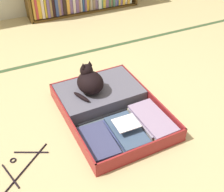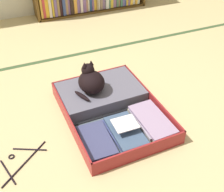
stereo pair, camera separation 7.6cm
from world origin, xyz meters
TOP-DOWN VIEW (x-y plane):
  - ground_plane at (0.00, 0.00)m, footprint 10.00×10.00m
  - tatami_border at (0.00, 1.18)m, footprint 4.80×0.05m
  - open_suitcase at (0.00, 0.25)m, footprint 0.70×0.94m
  - black_cat at (-0.09, 0.39)m, footprint 0.26×0.26m
  - clothes_hanger at (-0.73, -0.01)m, footprint 0.33×0.30m

SIDE VIEW (x-z plane):
  - ground_plane at x=0.00m, z-range 0.00..0.00m
  - tatami_border at x=0.00m, z-range 0.00..0.00m
  - clothes_hanger at x=-0.73m, z-range 0.00..0.01m
  - open_suitcase at x=0.00m, z-range -0.01..0.11m
  - black_cat at x=-0.09m, z-range 0.08..0.33m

